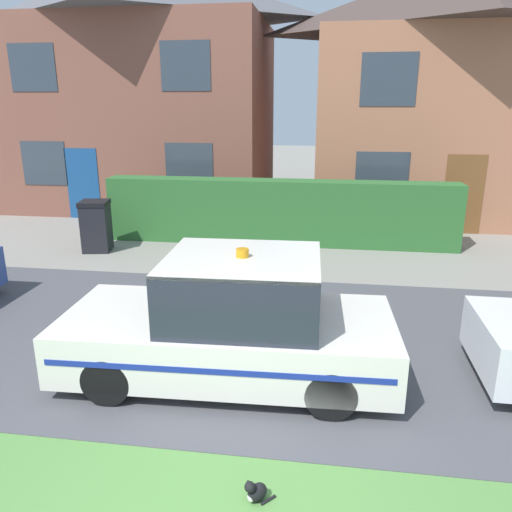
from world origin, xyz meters
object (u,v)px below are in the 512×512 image
Objects in this scene: police_car at (232,323)px; house_right at (453,92)px; wheelie_bin at (96,226)px; house_left at (143,85)px; cat at (256,492)px.

house_right is (4.71, 10.82, 2.97)m from police_car.
house_right is 6.97× the size of wheelie_bin.
house_left reaches higher than police_car.
cat is at bearing -107.65° from house_right.
cat is 8.71m from wheelie_bin.
cat is (0.60, -2.09, -0.63)m from police_car.
cat is 0.23× the size of wheelie_bin.
house_right is at bearing 21.66° from wheelie_bin.
house_left is 9.82m from house_right.
wheelie_bin reaches higher than cat.
house_left is 7.15× the size of wheelie_bin.
house_left is (-5.11, 11.08, 3.22)m from police_car.
police_car reaches higher than cat.
house_left is 6.88m from wheelie_bin.
wheelie_bin is (-4.84, 7.22, 0.50)m from cat.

